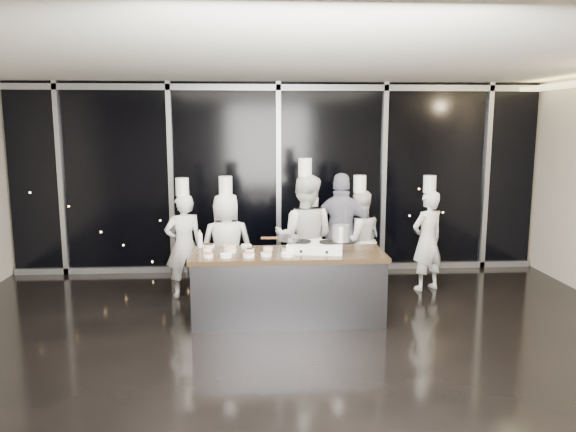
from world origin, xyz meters
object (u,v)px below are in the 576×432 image
object	(u,v)px
chef_left	(227,245)
chef_side	(427,239)
frying_pan	(289,238)
stock_pot	(341,233)
chef_center	(305,237)
chef_right	(359,240)
guest	(342,233)
stove	(315,247)
demo_counter	(288,286)
chef_far_left	(184,244)

from	to	relation	value
chef_left	chef_side	bearing A→B (deg)	176.26
frying_pan	stock_pot	distance (m)	0.66
chef_center	chef_right	world-z (taller)	chef_center
stock_pot	chef_side	size ratio (longest dim) A/B	0.12
chef_center	guest	distance (m)	0.70
stove	chef_left	world-z (taller)	chef_left
stove	chef_side	size ratio (longest dim) A/B	0.43
demo_counter	frying_pan	size ratio (longest dim) A/B	4.52
stove	frying_pan	world-z (taller)	frying_pan
frying_pan	chef_side	bearing A→B (deg)	38.16
demo_counter	chef_center	bearing A→B (deg)	71.18
stock_pot	chef_far_left	size ratio (longest dim) A/B	0.12
chef_far_left	chef_right	world-z (taller)	chef_right
chef_right	demo_counter	bearing A→B (deg)	32.65
chef_right	frying_pan	bearing A→B (deg)	31.22
chef_center	guest	size ratio (longest dim) A/B	1.14
chef_left	chef_right	bearing A→B (deg)	179.88
stove	chef_center	bearing A→B (deg)	103.91
stove	frying_pan	size ratio (longest dim) A/B	1.40
chef_center	demo_counter	bearing A→B (deg)	84.11
stove	chef_far_left	bearing A→B (deg)	158.51
chef_far_left	frying_pan	bearing A→B (deg)	126.87
stock_pot	chef_left	distance (m)	1.83
chef_far_left	chef_right	distance (m)	2.60
chef_center	chef_side	size ratio (longest dim) A/B	1.16
chef_center	chef_far_left	bearing A→B (deg)	4.48
stock_pot	stove	bearing A→B (deg)	171.89
guest	chef_side	distance (m)	1.32
frying_pan	chef_side	size ratio (longest dim) A/B	0.31
frying_pan	stock_pot	world-z (taller)	stock_pot
chef_left	guest	bearing A→B (deg)	179.87
stove	chef_center	distance (m)	0.85
chef_far_left	guest	world-z (taller)	guest
stock_pot	chef_center	distance (m)	1.00
guest	demo_counter	bearing A→B (deg)	65.07
chef_far_left	chef_left	world-z (taller)	chef_left
stock_pot	chef_side	distance (m)	2.02
frying_pan	chef_far_left	bearing A→B (deg)	155.02
demo_counter	guest	size ratio (longest dim) A/B	1.37
guest	chef_right	bearing A→B (deg)	-160.09
stock_pot	chef_far_left	bearing A→B (deg)	151.37
chef_left	chef_center	world-z (taller)	chef_center
demo_counter	chef_far_left	world-z (taller)	chef_far_left
chef_far_left	guest	distance (m)	2.34
demo_counter	chef_right	distance (m)	1.74
stock_pot	chef_center	world-z (taller)	chef_center
frying_pan	demo_counter	bearing A→B (deg)	-93.94
stock_pot	chef_far_left	world-z (taller)	chef_far_left
frying_pan	chef_side	world-z (taller)	chef_side
frying_pan	stove	bearing A→B (deg)	-2.44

